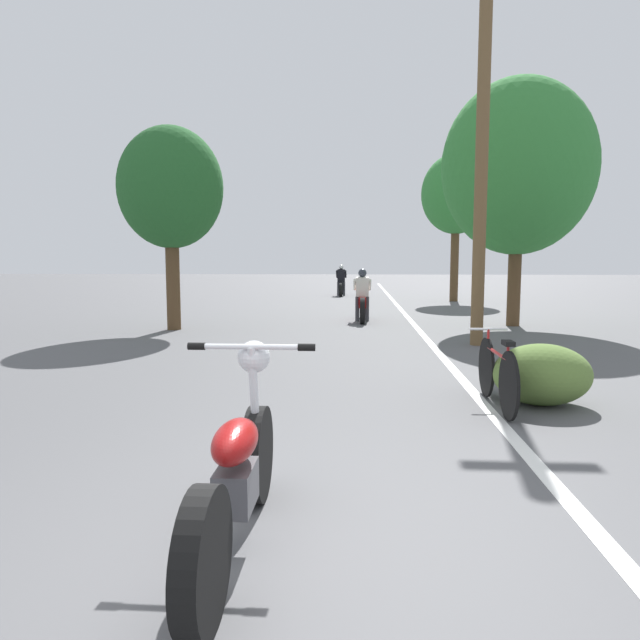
{
  "coord_description": "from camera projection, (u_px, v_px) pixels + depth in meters",
  "views": [
    {
      "loc": [
        0.36,
        -2.74,
        1.66
      ],
      "look_at": [
        -0.09,
        4.31,
        0.9
      ],
      "focal_mm": 32.0,
      "sensor_mm": 36.0,
      "label": 1
    }
  ],
  "objects": [
    {
      "name": "motorcycle_foreground",
      "position": [
        238.0,
        472.0,
        3.25
      ],
      "size": [
        0.82,
        2.04,
        1.13
      ],
      "color": "black",
      "rests_on": "ground"
    },
    {
      "name": "ground_plane",
      "position": [
        284.0,
        583.0,
        2.92
      ],
      "size": [
        120.0,
        120.0,
        0.0
      ],
      "primitive_type": "plane",
      "color": "#515154"
    },
    {
      "name": "motorcycle_rider_lead",
      "position": [
        362.0,
        301.0,
        15.29
      ],
      "size": [
        0.5,
        2.17,
        1.4
      ],
      "color": "black",
      "rests_on": "ground"
    },
    {
      "name": "roadside_tree_left",
      "position": [
        171.0,
        189.0,
        13.13
      ],
      "size": [
        2.43,
        2.19,
        4.7
      ],
      "color": "#513A23",
      "rests_on": "ground"
    },
    {
      "name": "roadside_tree_right_far",
      "position": [
        456.0,
        195.0,
        22.12
      ],
      "size": [
        2.69,
        2.42,
        5.73
      ],
      "color": "#513A23",
      "rests_on": "ground"
    },
    {
      "name": "roadside_bush",
      "position": [
        542.0,
        374.0,
        6.48
      ],
      "size": [
        1.1,
        0.88,
        0.7
      ],
      "color": "#5B7A38",
      "rests_on": "ground"
    },
    {
      "name": "utility_pole",
      "position": [
        482.0,
        145.0,
        10.65
      ],
      "size": [
        1.1,
        0.24,
        7.36
      ],
      "color": "brown",
      "rests_on": "ground"
    },
    {
      "name": "motorcycle_rider_far",
      "position": [
        341.0,
        284.0,
        25.93
      ],
      "size": [
        0.5,
        2.15,
        1.42
      ],
      "color": "black",
      "rests_on": "ground"
    },
    {
      "name": "roadside_tree_right_near",
      "position": [
        518.0,
        168.0,
        13.83
      ],
      "size": [
        3.69,
        3.32,
        6.01
      ],
      "color": "#513A23",
      "rests_on": "ground"
    },
    {
      "name": "lane_stripe_edge",
      "position": [
        412.0,
        322.0,
        15.02
      ],
      "size": [
        0.14,
        48.0,
        0.01
      ],
      "primitive_type": "cube",
      "color": "white",
      "rests_on": "ground"
    },
    {
      "name": "bicycle_parked",
      "position": [
        497.0,
        373.0,
        6.36
      ],
      "size": [
        0.44,
        1.75,
        0.84
      ],
      "color": "black",
      "rests_on": "ground"
    }
  ]
}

